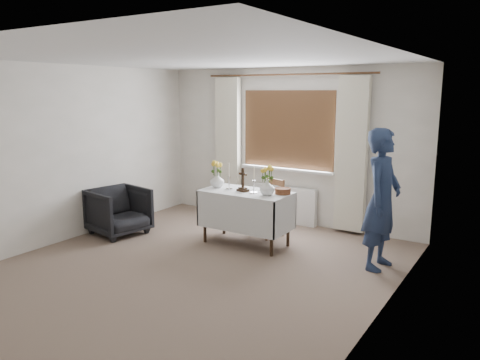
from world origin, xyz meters
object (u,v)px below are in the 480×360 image
wooden_cross (243,180)px  flower_vase_right (267,187)px  person (382,199)px  altar_table (246,218)px  wooden_chair (267,208)px  armchair (119,211)px  flower_vase_left (217,180)px

wooden_cross → flower_vase_right: 0.41m
person → altar_table: bearing=98.4°
wooden_chair → armchair: bearing=-133.2°
flower_vase_left → flower_vase_right: 0.86m
altar_table → flower_vase_right: flower_vase_right is taller
altar_table → flower_vase_right: (0.36, -0.05, 0.49)m
altar_table → flower_vase_left: 0.69m
armchair → wooden_cross: size_ratio=2.38×
person → flower_vase_left: (-2.33, -0.12, 0.01)m
person → flower_vase_right: 1.48m
flower_vase_left → altar_table: bearing=-1.3°
wooden_chair → flower_vase_left: flower_vase_left is taller
flower_vase_right → armchair: bearing=-165.7°
person → wooden_cross: size_ratio=5.22×
altar_table → flower_vase_left: bearing=178.7°
armchair → flower_vase_right: bearing=-65.3°
armchair → wooden_cross: (1.83, 0.60, 0.57)m
wooden_chair → armchair: wooden_chair is taller
altar_table → armchair: (-1.86, -0.62, -0.03)m
flower_vase_right → flower_vase_left: bearing=175.7°
wooden_cross → flower_vase_right: bearing=10.2°
armchair → person: (3.70, 0.75, 0.50)m
altar_table → person: person is taller
altar_table → armchair: size_ratio=1.59×
wooden_chair → flower_vase_right: bearing=-44.5°
person → armchair: bearing=105.8°
flower_vase_left → wooden_cross: bearing=-4.2°
wooden_chair → altar_table: bearing=-80.0°
armchair → flower_vase_left: bearing=-54.9°
altar_table → person: size_ratio=0.73×
armchair → flower_vase_right: size_ratio=3.69×
wooden_chair → wooden_cross: (-0.10, -0.52, 0.50)m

